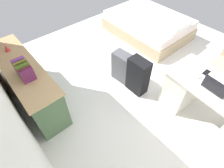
{
  "coord_description": "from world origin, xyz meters",
  "views": [
    {
      "loc": [
        -1.33,
        2.05,
        2.48
      ],
      "look_at": [
        -0.03,
        0.94,
        0.6
      ],
      "focal_mm": 28.2,
      "sensor_mm": 36.0,
      "label": 1
    }
  ],
  "objects_px": {
    "cell_phone_by_mouse": "(206,72)",
    "laptop": "(215,87)",
    "desk": "(211,105)",
    "credenza": "(28,83)",
    "bed": "(148,25)",
    "computer_mouse": "(199,76)",
    "figurine_small": "(6,48)",
    "suitcase_black": "(138,76)",
    "suitcase_spare_grey": "(122,67)"
  },
  "relations": [
    {
      "from": "bed",
      "to": "laptop",
      "type": "relative_size",
      "value": 5.84
    },
    {
      "from": "suitcase_black",
      "to": "computer_mouse",
      "type": "height_order",
      "value": "computer_mouse"
    },
    {
      "from": "bed",
      "to": "cell_phone_by_mouse",
      "type": "xyz_separation_m",
      "value": [
        -1.95,
        1.08,
        0.49
      ]
    },
    {
      "from": "credenza",
      "to": "suitcase_black",
      "type": "relative_size",
      "value": 2.66
    },
    {
      "from": "suitcase_black",
      "to": "cell_phone_by_mouse",
      "type": "bearing_deg",
      "value": -150.4
    },
    {
      "from": "laptop",
      "to": "computer_mouse",
      "type": "xyz_separation_m",
      "value": [
        0.26,
        -0.06,
        -0.03
      ]
    },
    {
      "from": "suitcase_black",
      "to": "figurine_small",
      "type": "distance_m",
      "value": 2.16
    },
    {
      "from": "bed",
      "to": "laptop",
      "type": "distance_m",
      "value": 2.6
    },
    {
      "from": "credenza",
      "to": "suitcase_black",
      "type": "distance_m",
      "value": 1.82
    },
    {
      "from": "cell_phone_by_mouse",
      "to": "desk",
      "type": "bearing_deg",
      "value": 154.05
    },
    {
      "from": "computer_mouse",
      "to": "cell_phone_by_mouse",
      "type": "distance_m",
      "value": 0.17
    },
    {
      "from": "desk",
      "to": "bed",
      "type": "bearing_deg",
      "value": -28.72
    },
    {
      "from": "desk",
      "to": "credenza",
      "type": "xyz_separation_m",
      "value": [
        2.16,
        1.83,
        0.01
      ]
    },
    {
      "from": "desk",
      "to": "computer_mouse",
      "type": "distance_m",
      "value": 0.49
    },
    {
      "from": "credenza",
      "to": "bed",
      "type": "bearing_deg",
      "value": -88.21
    },
    {
      "from": "suitcase_spare_grey",
      "to": "laptop",
      "type": "height_order",
      "value": "laptop"
    },
    {
      "from": "desk",
      "to": "bed",
      "type": "xyz_separation_m",
      "value": [
        2.26,
        -1.24,
        -0.14
      ]
    },
    {
      "from": "laptop",
      "to": "computer_mouse",
      "type": "bearing_deg",
      "value": -13.65
    },
    {
      "from": "cell_phone_by_mouse",
      "to": "laptop",
      "type": "bearing_deg",
      "value": 136.4
    },
    {
      "from": "credenza",
      "to": "figurine_small",
      "type": "bearing_deg",
      "value": 0.19
    },
    {
      "from": "bed",
      "to": "suitcase_spare_grey",
      "type": "relative_size",
      "value": 3.27
    },
    {
      "from": "laptop",
      "to": "computer_mouse",
      "type": "distance_m",
      "value": 0.27
    },
    {
      "from": "computer_mouse",
      "to": "cell_phone_by_mouse",
      "type": "height_order",
      "value": "computer_mouse"
    },
    {
      "from": "credenza",
      "to": "computer_mouse",
      "type": "relative_size",
      "value": 18.0
    },
    {
      "from": "credenza",
      "to": "suitcase_spare_grey",
      "type": "xyz_separation_m",
      "value": [
        -0.65,
        -1.49,
        -0.09
      ]
    },
    {
      "from": "suitcase_spare_grey",
      "to": "cell_phone_by_mouse",
      "type": "xyz_separation_m",
      "value": [
        -1.21,
        -0.49,
        0.44
      ]
    },
    {
      "from": "computer_mouse",
      "to": "desk",
      "type": "bearing_deg",
      "value": -173.09
    },
    {
      "from": "credenza",
      "to": "suitcase_black",
      "type": "xyz_separation_m",
      "value": [
        -1.03,
        -1.5,
        -0.05
      ]
    },
    {
      "from": "bed",
      "to": "figurine_small",
      "type": "relative_size",
      "value": 17.35
    },
    {
      "from": "suitcase_spare_grey",
      "to": "desk",
      "type": "bearing_deg",
      "value": -172.85
    },
    {
      "from": "suitcase_black",
      "to": "laptop",
      "type": "xyz_separation_m",
      "value": [
        -1.07,
        -0.26,
        0.43
      ]
    },
    {
      "from": "figurine_small",
      "to": "cell_phone_by_mouse",
      "type": "bearing_deg",
      "value": -139.38
    },
    {
      "from": "figurine_small",
      "to": "laptop",
      "type": "bearing_deg",
      "value": -145.4
    },
    {
      "from": "cell_phone_by_mouse",
      "to": "computer_mouse",
      "type": "bearing_deg",
      "value": 82.84
    },
    {
      "from": "bed",
      "to": "figurine_small",
      "type": "bearing_deg",
      "value": 83.31
    },
    {
      "from": "bed",
      "to": "suitcase_black",
      "type": "relative_size",
      "value": 2.82
    },
    {
      "from": "suitcase_black",
      "to": "computer_mouse",
      "type": "distance_m",
      "value": 0.96
    },
    {
      "from": "credenza",
      "to": "laptop",
      "type": "distance_m",
      "value": 2.76
    },
    {
      "from": "credenza",
      "to": "figurine_small",
      "type": "relative_size",
      "value": 16.36
    },
    {
      "from": "suitcase_black",
      "to": "figurine_small",
      "type": "xyz_separation_m",
      "value": [
        1.48,
        1.5,
        0.48
      ]
    },
    {
      "from": "desk",
      "to": "cell_phone_by_mouse",
      "type": "height_order",
      "value": "cell_phone_by_mouse"
    },
    {
      "from": "laptop",
      "to": "computer_mouse",
      "type": "height_order",
      "value": "laptop"
    },
    {
      "from": "credenza",
      "to": "suitcase_spare_grey",
      "type": "bearing_deg",
      "value": -113.41
    },
    {
      "from": "figurine_small",
      "to": "suitcase_black",
      "type": "bearing_deg",
      "value": -134.64
    },
    {
      "from": "desk",
      "to": "figurine_small",
      "type": "bearing_deg",
      "value": 35.0
    },
    {
      "from": "desk",
      "to": "computer_mouse",
      "type": "xyz_separation_m",
      "value": [
        0.33,
        0.01,
        0.36
      ]
    },
    {
      "from": "credenza",
      "to": "cell_phone_by_mouse",
      "type": "relative_size",
      "value": 13.24
    },
    {
      "from": "computer_mouse",
      "to": "suitcase_spare_grey",
      "type": "bearing_deg",
      "value": 20.01
    },
    {
      "from": "cell_phone_by_mouse",
      "to": "figurine_small",
      "type": "relative_size",
      "value": 1.24
    },
    {
      "from": "laptop",
      "to": "figurine_small",
      "type": "bearing_deg",
      "value": 34.6
    }
  ]
}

